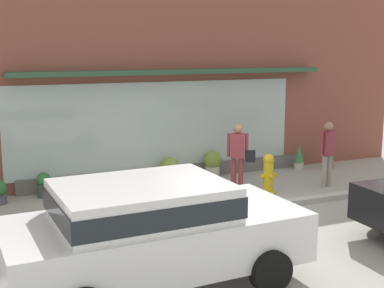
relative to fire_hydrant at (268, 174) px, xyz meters
The scene contains 12 objects.
ground_plane 1.71m from the fire_hydrant, 152.23° to the right, with size 60.00×60.00×0.00m, color #9E9B93.
curb_strip 1.80m from the fire_hydrant, 146.42° to the right, with size 14.00×0.24×0.12m, color #B2B2AD.
storefront 3.48m from the fire_hydrant, 121.23° to the left, with size 14.00×0.81×5.12m.
fire_hydrant is the anchor object (origin of this frame).
pedestrian_with_handbag 0.89m from the fire_hydrant, 126.94° to the left, with size 0.62×0.43×1.59m.
pedestrian_passerby 1.73m from the fire_hydrant, ahead, with size 0.48×0.24×1.60m.
parked_car_white 5.35m from the fire_hydrant, 139.79° to the right, with size 4.32×2.22×1.52m.
potted_plant_window_left 5.17m from the fire_hydrant, 159.31° to the left, with size 0.32×0.32×0.58m.
potted_plant_near_hydrant 3.43m from the fire_hydrant, 28.16° to the left, with size 0.26×0.26×1.32m.
potted_plant_doorstep 1.98m from the fire_hydrant, 105.09° to the left, with size 0.48×0.48×0.72m.
potted_plant_low_front 2.83m from the fire_hydrant, 40.74° to the left, with size 0.27×0.27×0.72m.
potted_plant_window_center 2.55m from the fire_hydrant, 133.27° to the left, with size 0.50×0.50×0.67m.
Camera 1 is at (-4.93, -9.43, 3.37)m, focal length 49.33 mm.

